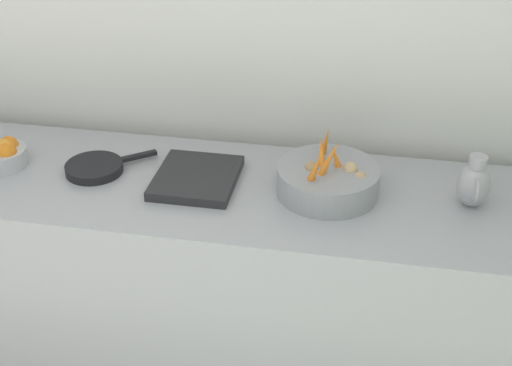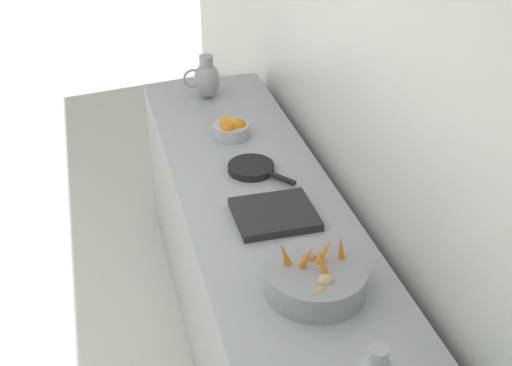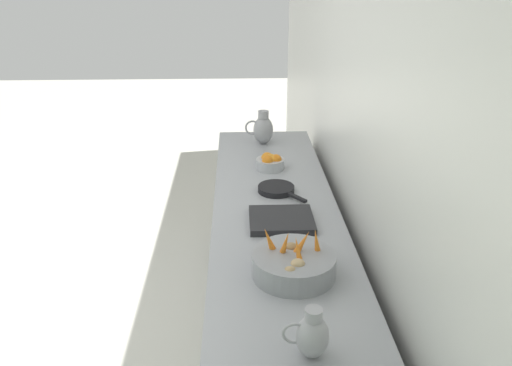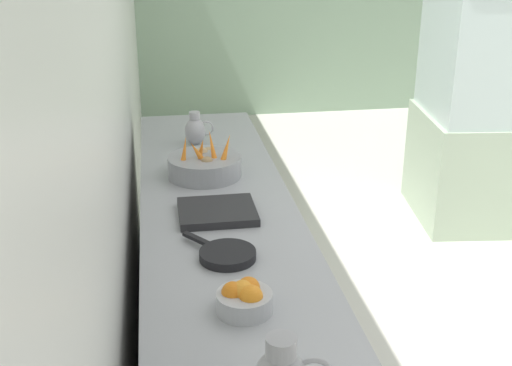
# 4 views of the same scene
# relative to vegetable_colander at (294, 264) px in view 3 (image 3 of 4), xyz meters

# --- Properties ---
(ground_plane) EXTENTS (15.78, 15.78, 0.00)m
(ground_plane) POSITION_rel_vegetable_colander_xyz_m (1.51, -0.59, -0.98)
(ground_plane) COLOR beige
(tile_wall_left) EXTENTS (0.10, 8.80, 3.00)m
(tile_wall_left) POSITION_rel_vegetable_colander_xyz_m (-0.44, 0.04, 0.52)
(tile_wall_left) COLOR silver
(tile_wall_left) RESTS_ON ground_plane
(prep_counter) EXTENTS (0.71, 3.23, 0.92)m
(prep_counter) POSITION_rel_vegetable_colander_xyz_m (0.03, -0.46, -0.52)
(prep_counter) COLOR #9EA0A5
(prep_counter) RESTS_ON ground_plane
(vegetable_colander) EXTENTS (0.37, 0.37, 0.24)m
(vegetable_colander) POSITION_rel_vegetable_colander_xyz_m (0.00, 0.00, 0.00)
(vegetable_colander) COLOR gray
(vegetable_colander) RESTS_ON prep_counter
(orange_bowl) EXTENTS (0.19, 0.19, 0.11)m
(orange_bowl) POSITION_rel_vegetable_colander_xyz_m (0.02, -1.27, -0.01)
(orange_bowl) COLOR #ADAFB5
(orange_bowl) RESTS_ON prep_counter
(metal_pitcher_tall) EXTENTS (0.21, 0.15, 0.25)m
(metal_pitcher_tall) POSITION_rel_vegetable_colander_xyz_m (0.05, -1.80, 0.06)
(metal_pitcher_tall) COLOR #939399
(metal_pitcher_tall) RESTS_ON prep_counter
(metal_pitcher_short) EXTENTS (0.17, 0.12, 0.20)m
(metal_pitcher_short) POSITION_rel_vegetable_colander_xyz_m (-0.01, 0.51, 0.03)
(metal_pitcher_short) COLOR #A3A3A8
(metal_pitcher_short) RESTS_ON prep_counter
(counter_sink_basin) EXTENTS (0.34, 0.30, 0.04)m
(counter_sink_basin) POSITION_rel_vegetable_colander_xyz_m (0.01, -0.49, -0.04)
(counter_sink_basin) COLOR #232326
(counter_sink_basin) RESTS_ON prep_counter
(skillet_on_counter) EXTENTS (0.27, 0.32, 0.03)m
(skillet_on_counter) POSITION_rel_vegetable_colander_xyz_m (0.01, -0.90, -0.04)
(skillet_on_counter) COLOR black
(skillet_on_counter) RESTS_ON prep_counter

